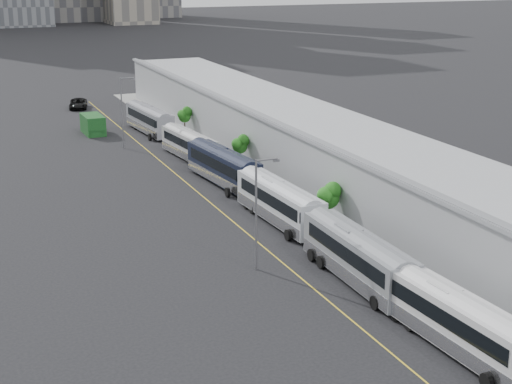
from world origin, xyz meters
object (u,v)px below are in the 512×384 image
bus_5 (224,169)px  suv (78,104)px  bus_2 (457,326)px  bus_6 (189,147)px  bus_4 (280,206)px  street_lamp_far (123,108)px  bus_3 (358,261)px  street_lamp_near (258,207)px  shipping_container (93,124)px  bus_7 (150,122)px

bus_5 → suv: size_ratio=2.28×
bus_2 → bus_6: bus_2 is taller
bus_4 → suv: bus_4 is taller
bus_2 → bus_6: 54.30m
bus_2 → street_lamp_far: street_lamp_far is taller
bus_5 → bus_2: bearing=-95.1°
bus_3 → street_lamp_near: bearing=140.0°
street_lamp_near → shipping_container: street_lamp_near is taller
bus_2 → bus_5: bearing=87.6°
bus_2 → bus_7: 71.01m
bus_6 → bus_7: bearing=86.0°
bus_6 → street_lamp_near: 37.64m
bus_3 → street_lamp_near: (-6.13, 5.29, 3.57)m
bus_7 → street_lamp_far: street_lamp_far is taller
bus_3 → bus_5: size_ratio=1.00×
shipping_container → bus_5: bearing=-77.1°
bus_7 → suv: bus_7 is taller
bus_3 → bus_6: (-0.07, 42.24, -0.21)m
shipping_container → suv: size_ratio=0.89×
bus_3 → bus_5: bus_3 is taller
street_lamp_near → suv: bearing=90.4°
bus_4 → street_lamp_far: size_ratio=1.46×
bus_6 → street_lamp_near: street_lamp_near is taller
bus_5 → bus_7: bearing=85.5°
bus_6 → street_lamp_far: street_lamp_far is taller
bus_5 → bus_7: 29.09m
bus_7 → shipping_container: bearing=155.6°
bus_6 → suv: (-6.57, 40.29, -0.65)m
shipping_container → bus_4: bearing=-81.2°
bus_6 → street_lamp_near: size_ratio=1.34×
bus_5 → shipping_container: 32.83m
bus_2 → shipping_container: 74.20m
street_lamp_near → bus_3: bearing=-40.8°
bus_5 → bus_7: (-0.57, 29.09, -0.06)m
bus_3 → shipping_container: bus_3 is taller
bus_4 → suv: bearing=93.4°
bus_4 → bus_7: 43.65m
suv → bus_3: bearing=-72.8°
bus_4 → street_lamp_far: 36.50m
bus_4 → suv: 67.57m
street_lamp_near → street_lamp_far: 45.77m
street_lamp_near → street_lamp_far: bearing=90.0°
bus_2 → bus_5: (-0.40, 41.92, 0.05)m
bus_3 → bus_4: 15.32m
bus_7 → shipping_container: (-7.65, 2.69, -0.25)m
bus_7 → street_lamp_near: size_ratio=1.45×
bus_4 → bus_6: (-0.30, 26.93, -0.18)m
bus_2 → street_lamp_near: 18.87m
bus_5 → shipping_container: bus_5 is taller
street_lamp_near → shipping_container: bearing=92.2°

